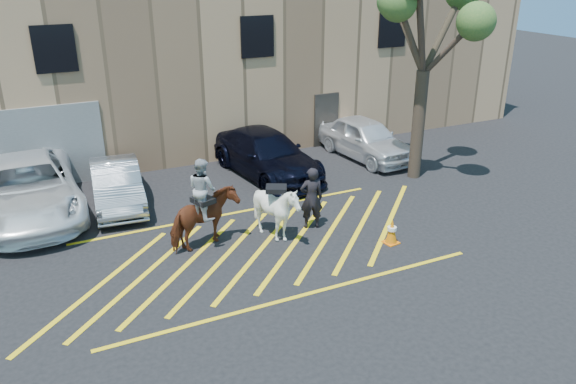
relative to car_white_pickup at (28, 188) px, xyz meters
name	(u,v)px	position (x,y,z in m)	size (l,w,h in m)	color
ground	(257,244)	(5.47, -4.81, -0.86)	(90.00, 90.00, 0.00)	black
car_white_pickup	(28,188)	(0.00, 0.00, 0.00)	(2.84, 6.16, 1.71)	white
car_silver_sedan	(117,184)	(2.53, -0.39, -0.17)	(1.45, 4.17, 1.37)	#9297A0
car_blue_suv	(266,154)	(7.86, 0.04, -0.07)	(2.19, 5.39, 1.56)	black
car_white_suv	(365,138)	(12.12, 0.15, -0.08)	(1.84, 4.57, 1.56)	white
handler	(311,198)	(7.31, -4.50, 0.07)	(0.67, 0.44, 1.85)	black
warehouse	(148,50)	(5.46, 7.18, 2.79)	(32.42, 10.20, 7.30)	tan
hatching_zone	(261,249)	(5.47, -5.11, -0.85)	(12.60, 5.12, 0.01)	yellow
mounted_bay	(204,212)	(4.17, -4.30, 0.16)	(2.09, 1.46, 2.52)	maroon
saddled_white	(276,211)	(6.11, -4.71, -0.01)	(1.90, 1.97, 1.68)	white
traffic_cone	(392,231)	(8.85, -6.32, -0.49)	(0.43, 0.43, 0.73)	orange
tree	(428,11)	(12.56, -2.41, 4.84)	(3.99, 4.37, 7.31)	#433229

